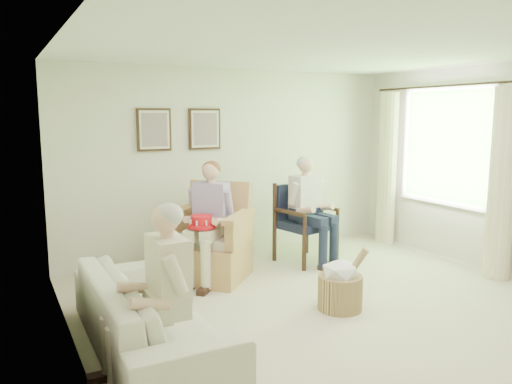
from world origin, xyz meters
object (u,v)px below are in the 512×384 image
(wicker_armchair, at_px, (208,248))
(wood_armchair, at_px, (302,219))
(sofa, at_px, (149,313))
(person_dark, at_px, (309,202))
(person_sofa, at_px, (165,281))
(hatbox, at_px, (340,284))
(person_wicker, at_px, (212,213))
(red_hat, at_px, (202,223))

(wicker_armchair, height_order, wood_armchair, wicker_armchair)
(wood_armchair, xyz_separation_m, sofa, (-2.60, -1.64, -0.24))
(wicker_armchair, height_order, person_dark, person_dark)
(wood_armchair, distance_m, person_sofa, 3.36)
(hatbox, bearing_deg, person_dark, 67.42)
(person_dark, bearing_deg, person_wicker, 172.23)
(wood_armchair, bearing_deg, person_dark, -101.15)
(wood_armchair, relative_size, person_wicker, 0.74)
(person_sofa, bearing_deg, hatbox, 102.71)
(wood_armchair, xyz_separation_m, person_sofa, (-2.60, -2.12, 0.18))
(wood_armchair, height_order, sofa, wood_armchair)
(hatbox, bearing_deg, person_sofa, -167.34)
(red_hat, bearing_deg, wood_armchair, 13.27)
(person_sofa, bearing_deg, person_dark, 126.87)
(person_wicker, distance_m, person_sofa, 2.20)
(wicker_armchair, height_order, person_sofa, person_sofa)
(wicker_armchair, xyz_separation_m, sofa, (-1.17, -1.53, -0.04))
(wicker_armchair, relative_size, person_wicker, 0.82)
(person_dark, relative_size, red_hat, 4.51)
(red_hat, bearing_deg, person_dark, 7.40)
(sofa, relative_size, person_wicker, 1.58)
(wood_armchair, bearing_deg, wicker_armchair, 173.02)
(person_sofa, xyz_separation_m, hatbox, (1.97, 0.44, -0.48))
(sofa, relative_size, person_sofa, 1.72)
(person_wicker, height_order, person_sofa, person_wicker)
(red_hat, distance_m, hatbox, 1.70)
(person_wicker, bearing_deg, sofa, -85.27)
(red_hat, relative_size, hatbox, 0.46)
(person_wicker, height_order, red_hat, person_wicker)
(sofa, distance_m, person_wicker, 1.88)
(person_dark, bearing_deg, hatbox, -123.73)
(sofa, height_order, person_sofa, person_sofa)
(wood_armchair, distance_m, sofa, 3.08)
(sofa, relative_size, red_hat, 7.16)
(person_dark, bearing_deg, wood_armchair, 78.85)
(sofa, height_order, person_dark, person_dark)
(wicker_armchair, height_order, person_wicker, person_wicker)
(person_wicker, relative_size, red_hat, 4.52)
(person_wicker, bearing_deg, person_dark, 48.37)
(red_hat, bearing_deg, hatbox, -52.63)
(wicker_armchair, relative_size, sofa, 0.52)
(wood_armchair, xyz_separation_m, hatbox, (-0.62, -1.67, -0.31))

